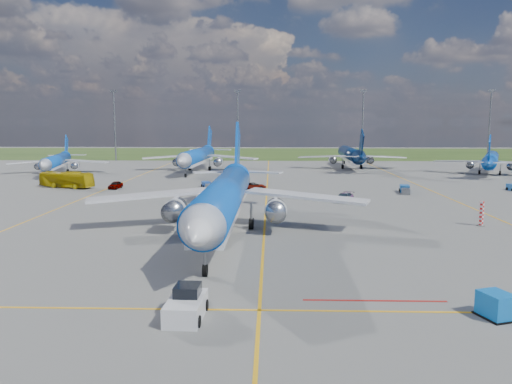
{
  "coord_description": "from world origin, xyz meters",
  "views": [
    {
      "loc": [
        0.72,
        -51.57,
        12.31
      ],
      "look_at": [
        -1.06,
        7.99,
        4.0
      ],
      "focal_mm": 35.0,
      "sensor_mm": 36.0,
      "label": 1
    }
  ],
  "objects_px": {
    "baggage_tug_w": "(405,190)",
    "service_car_a": "(116,185)",
    "warning_post": "(481,214)",
    "pushback_tug": "(186,305)",
    "main_airliner": "(224,234)",
    "uld_container": "(496,305)",
    "apron_bus": "(67,180)",
    "service_car_b": "(254,186)",
    "bg_jet_n": "(350,168)",
    "bg_jet_nw": "(57,174)",
    "baggage_tug_c": "(207,185)",
    "bg_jet_nnw": "(198,171)",
    "service_car_c": "(344,197)",
    "bg_jet_ne": "(490,173)"
  },
  "relations": [
    {
      "from": "pushback_tug",
      "to": "service_car_c",
      "type": "bearing_deg",
      "value": 72.52
    },
    {
      "from": "bg_jet_nw",
      "to": "bg_jet_nnw",
      "type": "bearing_deg",
      "value": -1.19
    },
    {
      "from": "bg_jet_n",
      "to": "main_airliner",
      "type": "xyz_separation_m",
      "value": [
        -26.99,
        -83.12,
        0.0
      ]
    },
    {
      "from": "bg_jet_nnw",
      "to": "pushback_tug",
      "type": "bearing_deg",
      "value": -79.21
    },
    {
      "from": "service_car_b",
      "to": "bg_jet_n",
      "type": "bearing_deg",
      "value": -30.98
    },
    {
      "from": "bg_jet_nw",
      "to": "service_car_c",
      "type": "relative_size",
      "value": 6.97
    },
    {
      "from": "warning_post",
      "to": "service_car_a",
      "type": "xyz_separation_m",
      "value": [
        -54.44,
        32.43,
        -0.8
      ]
    },
    {
      "from": "main_airliner",
      "to": "uld_container",
      "type": "distance_m",
      "value": 30.4
    },
    {
      "from": "bg_jet_ne",
      "to": "bg_jet_n",
      "type": "bearing_deg",
      "value": 0.17
    },
    {
      "from": "bg_jet_nnw",
      "to": "uld_container",
      "type": "height_order",
      "value": "bg_jet_nnw"
    },
    {
      "from": "main_airliner",
      "to": "service_car_b",
      "type": "height_order",
      "value": "main_airliner"
    },
    {
      "from": "uld_container",
      "to": "service_car_b",
      "type": "relative_size",
      "value": 0.45
    },
    {
      "from": "bg_jet_nw",
      "to": "service_car_a",
      "type": "relative_size",
      "value": 8.13
    },
    {
      "from": "warning_post",
      "to": "service_car_b",
      "type": "bearing_deg",
      "value": 131.37
    },
    {
      "from": "service_car_b",
      "to": "bg_jet_nnw",
      "type": "bearing_deg",
      "value": 22.34
    },
    {
      "from": "pushback_tug",
      "to": "service_car_a",
      "type": "bearing_deg",
      "value": 113.21
    },
    {
      "from": "main_airliner",
      "to": "pushback_tug",
      "type": "xyz_separation_m",
      "value": [
        -0.21,
        -23.85,
        0.8
      ]
    },
    {
      "from": "warning_post",
      "to": "bg_jet_n",
      "type": "height_order",
      "value": "bg_jet_n"
    },
    {
      "from": "service_car_b",
      "to": "baggage_tug_w",
      "type": "relative_size",
      "value": 0.8
    },
    {
      "from": "baggage_tug_w",
      "to": "service_car_a",
      "type": "bearing_deg",
      "value": -173.71
    },
    {
      "from": "apron_bus",
      "to": "baggage_tug_c",
      "type": "relative_size",
      "value": 2.29
    },
    {
      "from": "baggage_tug_c",
      "to": "bg_jet_nnw",
      "type": "bearing_deg",
      "value": 80.84
    },
    {
      "from": "bg_jet_nnw",
      "to": "service_car_c",
      "type": "relative_size",
      "value": 8.75
    },
    {
      "from": "uld_container",
      "to": "service_car_a",
      "type": "height_order",
      "value": "uld_container"
    },
    {
      "from": "apron_bus",
      "to": "baggage_tug_w",
      "type": "height_order",
      "value": "apron_bus"
    },
    {
      "from": "baggage_tug_w",
      "to": "pushback_tug",
      "type": "bearing_deg",
      "value": -106.11
    },
    {
      "from": "uld_container",
      "to": "main_airliner",
      "type": "bearing_deg",
      "value": 110.96
    },
    {
      "from": "service_car_a",
      "to": "pushback_tug",
      "type": "bearing_deg",
      "value": -63.37
    },
    {
      "from": "pushback_tug",
      "to": "service_car_b",
      "type": "xyz_separation_m",
      "value": [
        2.3,
        61.47,
        -0.17
      ]
    },
    {
      "from": "warning_post",
      "to": "pushback_tug",
      "type": "distance_m",
      "value": 42.4
    },
    {
      "from": "uld_container",
      "to": "baggage_tug_w",
      "type": "relative_size",
      "value": 0.36
    },
    {
      "from": "service_car_c",
      "to": "baggage_tug_c",
      "type": "height_order",
      "value": "service_car_c"
    },
    {
      "from": "uld_container",
      "to": "service_car_b",
      "type": "height_order",
      "value": "uld_container"
    },
    {
      "from": "service_car_b",
      "to": "service_car_a",
      "type": "bearing_deg",
      "value": 87.14
    },
    {
      "from": "apron_bus",
      "to": "service_car_c",
      "type": "distance_m",
      "value": 52.77
    },
    {
      "from": "uld_container",
      "to": "apron_bus",
      "type": "distance_m",
      "value": 82.02
    },
    {
      "from": "bg_jet_n",
      "to": "service_car_a",
      "type": "height_order",
      "value": "bg_jet_n"
    },
    {
      "from": "warning_post",
      "to": "main_airliner",
      "type": "relative_size",
      "value": 0.07
    },
    {
      "from": "bg_jet_nw",
      "to": "apron_bus",
      "type": "relative_size",
      "value": 3.03
    },
    {
      "from": "service_car_a",
      "to": "service_car_c",
      "type": "relative_size",
      "value": 0.86
    },
    {
      "from": "warning_post",
      "to": "service_car_a",
      "type": "relative_size",
      "value": 0.73
    },
    {
      "from": "service_car_a",
      "to": "baggage_tug_w",
      "type": "xyz_separation_m",
      "value": [
        52.89,
        -4.0,
        -0.13
      ]
    },
    {
      "from": "pushback_tug",
      "to": "baggage_tug_w",
      "type": "height_order",
      "value": "pushback_tug"
    },
    {
      "from": "bg_jet_nnw",
      "to": "uld_container",
      "type": "bearing_deg",
      "value": -67.96
    },
    {
      "from": "main_airliner",
      "to": "bg_jet_nw",
      "type": "bearing_deg",
      "value": 126.35
    },
    {
      "from": "main_airliner",
      "to": "warning_post",
      "type": "bearing_deg",
      "value": 10.69
    },
    {
      "from": "bg_jet_nw",
      "to": "bg_jet_n",
      "type": "bearing_deg",
      "value": 1.26
    },
    {
      "from": "bg_jet_nnw",
      "to": "service_car_c",
      "type": "distance_m",
      "value": 56.73
    },
    {
      "from": "bg_jet_nnw",
      "to": "pushback_tug",
      "type": "distance_m",
      "value": 96.32
    },
    {
      "from": "warning_post",
      "to": "apron_bus",
      "type": "relative_size",
      "value": 0.27
    }
  ]
}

